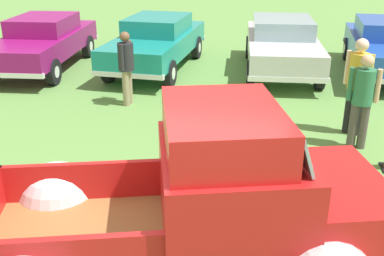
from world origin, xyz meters
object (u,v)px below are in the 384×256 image
show_car_2 (282,43)px  spectator_2 (357,80)px  vintage_pickup_truck (206,210)px  show_car_0 (43,41)px  show_car_1 (156,41)px  spectator_1 (126,64)px  spectator_0 (362,96)px  lane_cone_1 (225,150)px

show_car_2 → spectator_2: size_ratio=2.62×
vintage_pickup_truck → show_car_0: 9.55m
show_car_1 → spectator_2: bearing=54.2°
vintage_pickup_truck → show_car_2: vintage_pickup_truck is taller
show_car_1 → spectator_1: size_ratio=2.97×
show_car_1 → spectator_0: 6.56m
vintage_pickup_truck → spectator_1: (-2.32, 5.24, 0.16)m
spectator_2 → lane_cone_1: (-2.25, -1.75, -0.73)m
show_car_1 → spectator_1: 3.04m
show_car_2 → spectator_1: 4.71m
show_car_0 → lane_cone_1: size_ratio=7.38×
show_car_0 → spectator_0: size_ratio=2.77×
show_car_0 → show_car_1: same height
show_car_1 → lane_cone_1: size_ratio=7.60×
show_car_0 → show_car_2: bearing=92.6°
show_car_0 → spectator_2: bearing=62.2°
show_car_0 → spectator_1: 4.06m
lane_cone_1 → vintage_pickup_truck: bearing=-90.9°
spectator_2 → spectator_0: bearing=-143.6°
lane_cone_1 → show_car_1: bearing=112.1°
show_car_0 → lane_cone_1: 7.67m
show_car_0 → show_car_1: size_ratio=0.97×
vintage_pickup_truck → lane_cone_1: size_ratio=7.84×
spectator_2 → lane_cone_1: size_ratio=2.87×
vintage_pickup_truck → spectator_1: bearing=100.3°
show_car_1 → lane_cone_1: bearing=27.5°
spectator_2 → spectator_1: bearing=115.8°
vintage_pickup_truck → show_car_1: size_ratio=1.03×
spectator_2 → lane_cone_1: 2.94m
spectator_2 → show_car_1: bearing=86.7°
spectator_1 → spectator_2: bearing=174.7°
show_car_2 → lane_cone_1: bearing=-12.4°
show_car_0 → spectator_1: size_ratio=2.88×
vintage_pickup_truck → show_car_0: (-5.43, 7.86, 0.02)m
show_car_2 → spectator_0: spectator_0 is taller
spectator_1 → show_car_2: bearing=-129.9°
lane_cone_1 → show_car_2: bearing=79.8°
show_car_1 → spectator_2: 6.13m
vintage_pickup_truck → spectator_0: 4.26m
spectator_0 → show_car_2: bearing=21.0°
lane_cone_1 → spectator_1: bearing=130.7°
vintage_pickup_truck → spectator_0: (2.27, 3.59, 0.20)m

